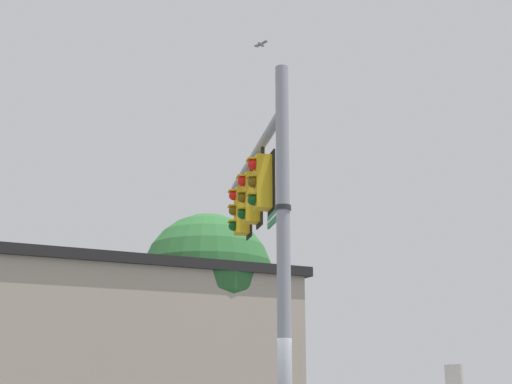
# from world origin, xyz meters

# --- Properties ---
(signal_pole) EXTENTS (0.23, 0.23, 7.14)m
(signal_pole) POSITION_xyz_m (0.00, 0.00, 3.57)
(signal_pole) COLOR gray
(signal_pole) RESTS_ON ground
(mast_arm) EXTENTS (5.11, 0.31, 0.18)m
(mast_arm) POSITION_xyz_m (2.55, -0.07, 6.32)
(mast_arm) COLOR gray
(traffic_light_nearest_pole) EXTENTS (0.54, 0.49, 1.31)m
(traffic_light_nearest_pole) POSITION_xyz_m (1.71, -0.02, 5.53)
(traffic_light_nearest_pole) COLOR black
(traffic_light_mid_inner) EXTENTS (0.54, 0.49, 1.31)m
(traffic_light_mid_inner) POSITION_xyz_m (2.91, -0.06, 5.53)
(traffic_light_mid_inner) COLOR black
(traffic_light_mid_outer) EXTENTS (0.54, 0.49, 1.31)m
(traffic_light_mid_outer) POSITION_xyz_m (4.11, -0.09, 5.53)
(traffic_light_mid_outer) COLOR black
(street_name_sign) EXTENTS (1.36, 0.27, 0.22)m
(street_name_sign) POSITION_xyz_m (0.39, -0.01, 4.61)
(street_name_sign) COLOR #147238
(bird_flying) EXTENTS (0.31, 0.33, 0.11)m
(bird_flying) POSITION_xyz_m (5.16, -0.79, 10.20)
(bird_flying) COLOR gray
(storefront_building) EXTENTS (10.27, 13.47, 5.31)m
(storefront_building) POSITION_xyz_m (12.09, 3.15, 2.67)
(storefront_building) COLOR #A89E89
(storefront_building) RESTS_ON ground
(tree_by_storefront) EXTENTS (4.21, 4.21, 7.14)m
(tree_by_storefront) POSITION_xyz_m (11.56, -0.45, 5.01)
(tree_by_storefront) COLOR #4C3823
(tree_by_storefront) RESTS_ON ground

